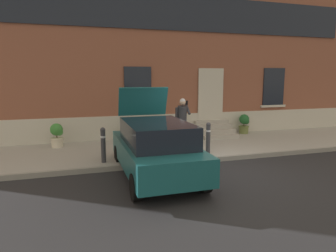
% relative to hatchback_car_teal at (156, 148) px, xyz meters
% --- Properties ---
extents(ground_plane, '(80.00, 80.00, 0.00)m').
position_rel_hatchback_car_teal_xyz_m(ground_plane, '(1.75, -0.07, -0.80)').
color(ground_plane, '#232326').
extents(sidewalk, '(24.00, 3.60, 0.15)m').
position_rel_hatchback_car_teal_xyz_m(sidewalk, '(1.75, 2.73, -0.72)').
color(sidewalk, '#99968E').
rests_on(sidewalk, ground).
extents(curb_edge, '(24.00, 0.12, 0.15)m').
position_rel_hatchback_car_teal_xyz_m(curb_edge, '(1.75, 0.87, -0.72)').
color(curb_edge, gray).
rests_on(curb_edge, ground).
extents(building_facade, '(24.00, 1.52, 7.50)m').
position_rel_hatchback_car_teal_xyz_m(building_facade, '(1.75, 5.21, 2.93)').
color(building_facade, brown).
rests_on(building_facade, ground).
extents(entrance_stoop, '(1.57, 1.28, 0.64)m').
position_rel_hatchback_car_teal_xyz_m(entrance_stoop, '(3.66, 4.05, -0.41)').
color(entrance_stoop, '#9E998E').
rests_on(entrance_stoop, sidewalk).
extents(hatchback_car_teal, '(1.80, 4.07, 2.34)m').
position_rel_hatchback_car_teal_xyz_m(hatchback_car_teal, '(0.00, 0.00, 0.00)').
color(hatchback_car_teal, '#165156').
rests_on(hatchback_car_teal, ground).
extents(bollard_near_person, '(0.15, 0.15, 1.04)m').
position_rel_hatchback_car_teal_xyz_m(bollard_near_person, '(2.10, 1.28, -0.09)').
color(bollard_near_person, '#333338').
rests_on(bollard_near_person, sidewalk).
extents(bollard_far_left, '(0.15, 0.15, 1.04)m').
position_rel_hatchback_car_teal_xyz_m(bollard_far_left, '(-1.24, 1.28, -0.09)').
color(bollard_far_left, '#333338').
rests_on(bollard_far_left, sidewalk).
extents(person_on_phone, '(0.51, 0.48, 1.75)m').
position_rel_hatchback_car_teal_xyz_m(person_on_phone, '(1.62, 2.48, 0.35)').
color(person_on_phone, '#2D2D33').
rests_on(person_on_phone, sidewalk).
extents(planter_cream, '(0.44, 0.44, 0.86)m').
position_rel_hatchback_car_teal_xyz_m(planter_cream, '(-2.65, 3.76, -0.19)').
color(planter_cream, beige).
rests_on(planter_cream, sidewalk).
extents(planter_charcoal, '(0.44, 0.44, 0.86)m').
position_rel_hatchback_car_teal_xyz_m(planter_charcoal, '(-0.05, 3.85, -0.19)').
color(planter_charcoal, '#2D2D30').
rests_on(planter_charcoal, sidewalk).
extents(planter_terracotta, '(0.44, 0.44, 0.86)m').
position_rel_hatchback_car_teal_xyz_m(planter_terracotta, '(1.27, 3.96, -0.19)').
color(planter_terracotta, '#B25B38').
rests_on(planter_terracotta, sidewalk).
extents(planter_olive, '(0.44, 0.44, 0.86)m').
position_rel_hatchback_car_teal_xyz_m(planter_olive, '(5.17, 4.15, -0.19)').
color(planter_olive, '#606B38').
rests_on(planter_olive, sidewalk).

